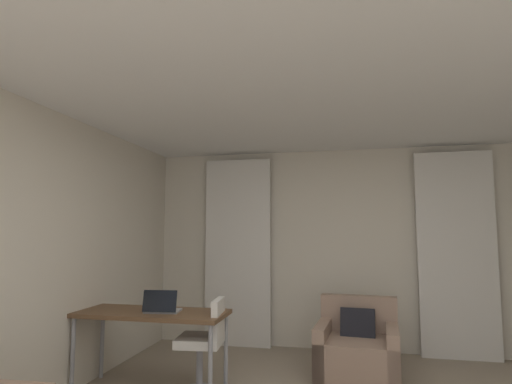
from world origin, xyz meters
TOP-DOWN VIEW (x-y plane):
  - wall_window at (0.00, 3.03)m, footprint 5.12×0.06m
  - ceiling at (0.00, 0.00)m, footprint 5.12×6.12m
  - curtain_left_panel at (-1.38, 2.90)m, footprint 0.90×0.06m
  - curtain_right_panel at (1.38, 2.90)m, footprint 0.90×0.06m
  - armchair at (0.16, 2.02)m, footprint 0.89×0.84m
  - desk at (-1.78, 1.21)m, footprint 1.45×0.58m
  - desk_chair at (-1.25, 1.20)m, footprint 0.48×0.48m
  - laptop at (-1.66, 1.17)m, footprint 0.35×0.28m

SIDE VIEW (x-z plane):
  - armchair at x=0.16m, z-range -0.13..0.67m
  - desk_chair at x=-1.25m, z-range -0.05..0.83m
  - desk at x=-1.78m, z-range 0.31..1.05m
  - laptop at x=-1.66m, z-range 0.68..0.90m
  - curtain_left_panel at x=-1.38m, z-range 0.00..2.50m
  - curtain_right_panel at x=1.38m, z-range 0.00..2.50m
  - wall_window at x=0.00m, z-range 0.00..2.60m
  - ceiling at x=0.00m, z-range 2.60..2.66m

